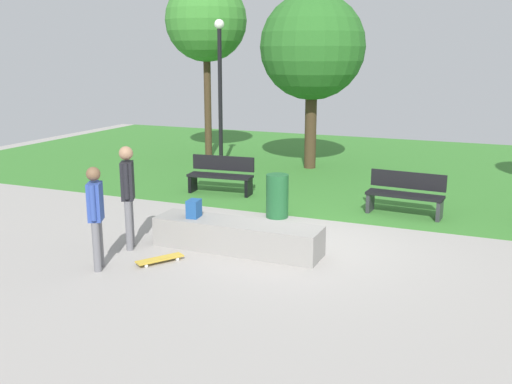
# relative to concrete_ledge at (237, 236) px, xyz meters

# --- Properties ---
(ground_plane) EXTENTS (28.00, 28.00, 0.00)m
(ground_plane) POSITION_rel_concrete_ledge_xyz_m (1.00, 0.86, -0.26)
(ground_plane) COLOR #9E9993
(grass_lawn) EXTENTS (26.60, 12.42, 0.01)m
(grass_lawn) POSITION_rel_concrete_ledge_xyz_m (1.00, 8.65, -0.25)
(grass_lawn) COLOR #387A2D
(grass_lawn) RESTS_ON ground_plane
(concrete_ledge) EXTENTS (3.00, 0.72, 0.52)m
(concrete_ledge) POSITION_rel_concrete_ledge_xyz_m (0.00, 0.00, 0.00)
(concrete_ledge) COLOR gray
(concrete_ledge) RESTS_ON ground_plane
(backpack_on_ledge) EXTENTS (0.23, 0.30, 0.32)m
(backpack_on_ledge) POSITION_rel_concrete_ledge_xyz_m (-0.83, -0.03, 0.42)
(backpack_on_ledge) COLOR #1E4C8C
(backpack_on_ledge) RESTS_ON concrete_ledge
(skater_performing_trick) EXTENTS (0.32, 0.39, 1.66)m
(skater_performing_trick) POSITION_rel_concrete_ledge_xyz_m (-1.66, -1.68, 0.71)
(skater_performing_trick) COLOR slate
(skater_performing_trick) RESTS_ON ground_plane
(skater_watching) EXTENTS (0.33, 0.39, 1.82)m
(skater_watching) POSITION_rel_concrete_ledge_xyz_m (-1.79, -0.62, 0.82)
(skater_watching) COLOR slate
(skater_watching) RESTS_ON ground_plane
(skateboard_by_ledge) EXTENTS (0.60, 0.78, 0.08)m
(skateboard_by_ledge) POSITION_rel_concrete_ledge_xyz_m (-0.91, -1.07, -0.19)
(skateboard_by_ledge) COLOR gold
(skateboard_by_ledge) RESTS_ON ground_plane
(park_bench_by_oak) EXTENTS (1.63, 0.60, 0.91)m
(park_bench_by_oak) POSITION_rel_concrete_ledge_xyz_m (-2.14, 3.72, 0.22)
(park_bench_by_oak) COLOR black
(park_bench_by_oak) RESTS_ON ground_plane
(park_bench_center_lawn) EXTENTS (1.63, 0.60, 0.91)m
(park_bench_center_lawn) POSITION_rel_concrete_ledge_xyz_m (2.34, 3.47, 0.22)
(park_bench_center_lawn) COLOR black
(park_bench_center_lawn) RESTS_ON ground_plane
(tree_tall_oak) EXTENTS (3.05, 3.05, 5.08)m
(tree_tall_oak) POSITION_rel_concrete_ledge_xyz_m (-1.12, 7.69, 3.27)
(tree_tall_oak) COLOR #42301E
(tree_tall_oak) RESTS_ON grass_lawn
(tree_slender_maple) EXTENTS (2.59, 2.59, 5.69)m
(tree_slender_maple) POSITION_rel_concrete_ledge_xyz_m (-4.82, 8.23, 4.10)
(tree_slender_maple) COLOR #42301E
(tree_slender_maple) RESTS_ON grass_lawn
(lamp_post) EXTENTS (0.28, 0.28, 4.31)m
(lamp_post) POSITION_rel_concrete_ledge_xyz_m (-3.47, 6.43, 2.35)
(lamp_post) COLOR black
(lamp_post) RESTS_ON ground_plane
(trash_bin) EXTENTS (0.47, 0.47, 0.92)m
(trash_bin) POSITION_rel_concrete_ledge_xyz_m (-0.10, 2.25, 0.20)
(trash_bin) COLOR #1E592D
(trash_bin) RESTS_ON ground_plane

